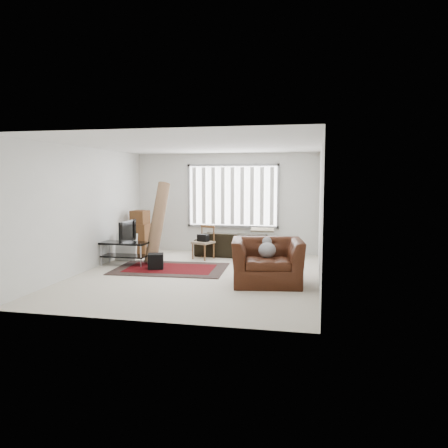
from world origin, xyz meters
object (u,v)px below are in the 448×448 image
(moving_boxes, at_px, (141,235))
(sofa, at_px, (238,240))
(armchair, at_px, (267,258))
(side_chair, at_px, (204,241))
(tv_stand, at_px, (125,248))

(moving_boxes, distance_m, sofa, 2.57)
(moving_boxes, relative_size, armchair, 0.79)
(side_chair, bearing_deg, sofa, 58.72)
(moving_boxes, height_order, sofa, moving_boxes)
(tv_stand, bearing_deg, moving_boxes, 95.91)
(moving_boxes, bearing_deg, tv_stand, -84.09)
(tv_stand, height_order, sofa, sofa)
(sofa, distance_m, side_chair, 0.97)
(tv_stand, xyz_separation_m, sofa, (2.39, 1.73, 0.02))
(tv_stand, distance_m, moving_boxes, 1.31)
(sofa, xyz_separation_m, side_chair, (-0.78, -0.57, 0.05))
(tv_stand, bearing_deg, armchair, -18.17)
(tv_stand, relative_size, sofa, 0.50)
(side_chair, relative_size, armchair, 0.56)
(tv_stand, distance_m, sofa, 2.95)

